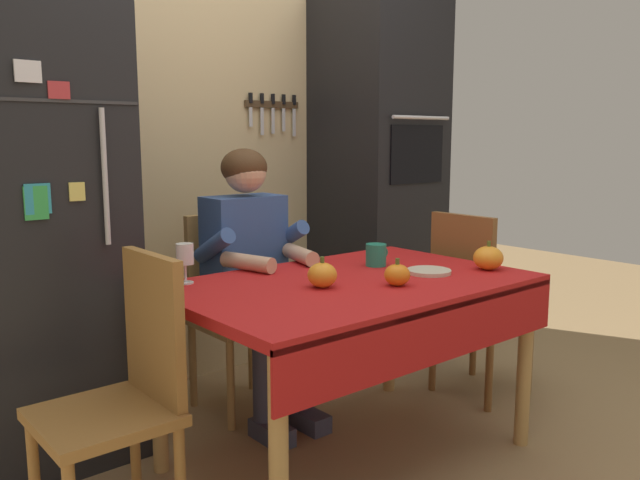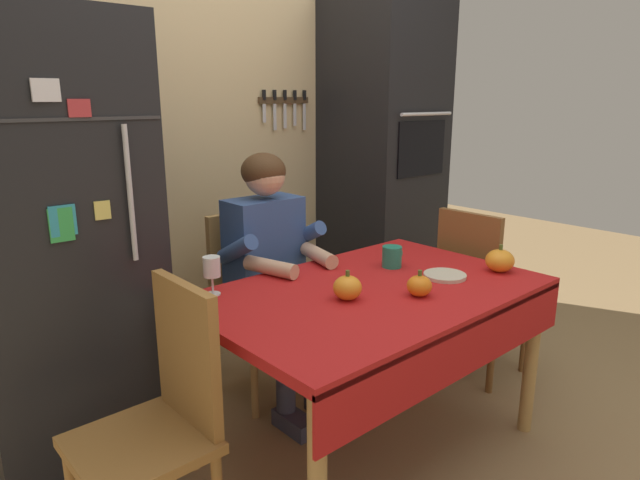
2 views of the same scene
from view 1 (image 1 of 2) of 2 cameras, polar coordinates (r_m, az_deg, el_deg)
ground_plane at (r=2.74m, az=4.02°, el=-19.17°), size 10.00×10.00×0.00m
back_wall_assembly at (r=3.54m, az=-10.69°, el=8.97°), size 3.70×0.13×2.60m
refrigerator at (r=2.82m, az=-24.39°, el=0.17°), size 0.68×0.71×1.80m
wall_oven at (r=3.87m, az=5.10°, el=5.39°), size 0.60×0.64×2.10m
dining_table at (r=2.55m, az=2.99°, el=-5.46°), size 1.40×0.90×0.74m
chair_behind_person at (r=3.16m, az=-7.78°, el=-5.39°), size 0.40×0.40×0.93m
seated_person at (r=2.96m, az=-5.92°, el=-1.87°), size 0.47×0.55×1.25m
chair_right_side at (r=3.31m, az=13.32°, el=-4.91°), size 0.40×0.40×0.93m
chair_left_side at (r=2.20m, az=-16.64°, el=-12.25°), size 0.40×0.40×0.93m
coffee_mug at (r=2.83m, az=4.96°, el=-1.31°), size 0.12×0.09×0.10m
wine_glass at (r=2.52m, az=-11.79°, el=-1.36°), size 0.07×0.07×0.16m
pumpkin_large at (r=2.46m, az=6.80°, el=-3.05°), size 0.10×0.10×0.10m
pumpkin_medium at (r=2.42m, az=0.20°, el=-3.09°), size 0.11×0.11×0.12m
pumpkin_small at (r=2.83m, az=14.58°, el=-1.53°), size 0.13×0.13×0.12m
serving_tray at (r=2.71m, az=9.56°, el=-2.74°), size 0.18×0.18×0.02m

